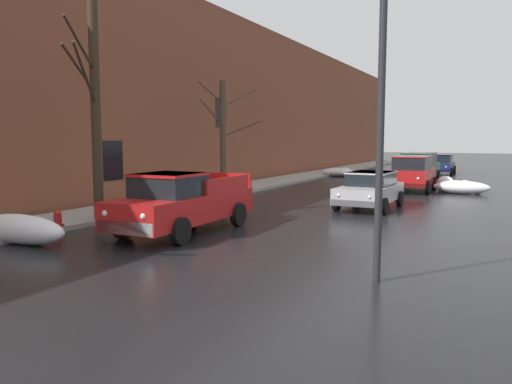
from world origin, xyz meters
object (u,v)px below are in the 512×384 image
(bare_tree_second_along_sidewalk, at_px, (95,109))
(suv_green_parked_far_down_block, at_px, (419,166))
(pickup_truck_red_approaching_near_lane, at_px, (182,202))
(suv_red_parked_kerbside_mid, at_px, (412,172))
(fire_hydrant, at_px, (58,223))
(bare_tree_mid_block, at_px, (223,136))
(sedan_darkblue_queued_behind_truck, at_px, (441,164))
(sedan_silver_parked_kerbside_close, at_px, (370,189))
(street_lamp_post, at_px, (381,106))

(bare_tree_second_along_sidewalk, relative_size, suv_green_parked_far_down_block, 1.56)
(pickup_truck_red_approaching_near_lane, height_order, suv_red_parked_kerbside_mid, suv_red_parked_kerbside_mid)
(bare_tree_second_along_sidewalk, relative_size, fire_hydrant, 9.99)
(suv_red_parked_kerbside_mid, bearing_deg, pickup_truck_red_approaching_near_lane, -104.32)
(suv_green_parked_far_down_block, bearing_deg, pickup_truck_red_approaching_near_lane, -98.60)
(suv_green_parked_far_down_block, bearing_deg, bare_tree_mid_block, -116.51)
(pickup_truck_red_approaching_near_lane, relative_size, suv_green_parked_far_down_block, 1.18)
(bare_tree_mid_block, relative_size, sedan_darkblue_queued_behind_truck, 1.23)
(sedan_silver_parked_kerbside_close, relative_size, suv_green_parked_far_down_block, 0.93)
(pickup_truck_red_approaching_near_lane, relative_size, sedan_silver_parked_kerbside_close, 1.27)
(pickup_truck_red_approaching_near_lane, distance_m, sedan_darkblue_queued_behind_truck, 29.03)
(sedan_silver_parked_kerbside_close, bearing_deg, pickup_truck_red_approaching_near_lane, -115.05)
(suv_red_parked_kerbside_mid, relative_size, street_lamp_post, 0.76)
(sedan_silver_parked_kerbside_close, bearing_deg, street_lamp_post, -75.04)
(suv_green_parked_far_down_block, bearing_deg, street_lamp_post, -82.74)
(suv_green_parked_far_down_block, distance_m, sedan_darkblue_queued_behind_truck, 7.67)
(bare_tree_mid_block, bearing_deg, sedan_silver_parked_kerbside_close, -3.60)
(sedan_silver_parked_kerbside_close, xyz_separation_m, street_lamp_post, (2.67, -9.99, 2.54))
(street_lamp_post, bearing_deg, sedan_darkblue_queued_behind_truck, 94.68)
(fire_hydrant, bearing_deg, bare_tree_mid_block, 92.80)
(street_lamp_post, bearing_deg, bare_tree_second_along_sidewalk, 165.21)
(suv_red_parked_kerbside_mid, relative_size, fire_hydrant, 6.34)
(street_lamp_post, bearing_deg, fire_hydrant, 176.71)
(sedan_darkblue_queued_behind_truck, xyz_separation_m, street_lamp_post, (2.56, -31.23, 2.54))
(bare_tree_mid_block, xyz_separation_m, suv_green_parked_far_down_block, (6.56, 13.15, -1.84))
(pickup_truck_red_approaching_near_lane, bearing_deg, street_lamp_post, -21.46)
(bare_tree_mid_block, relative_size, suv_red_parked_kerbside_mid, 1.22)
(suv_red_parked_kerbside_mid, bearing_deg, fire_hydrant, -111.62)
(pickup_truck_red_approaching_near_lane, xyz_separation_m, sedan_silver_parked_kerbside_close, (3.53, 7.55, -0.13))
(bare_tree_mid_block, bearing_deg, suv_red_parked_kerbside_mid, 44.41)
(pickup_truck_red_approaching_near_lane, xyz_separation_m, suv_green_parked_far_down_block, (3.20, 21.14, 0.11))
(suv_green_parked_far_down_block, bearing_deg, bare_tree_second_along_sidewalk, -107.15)
(bare_tree_second_along_sidewalk, height_order, suv_green_parked_far_down_block, bare_tree_second_along_sidewalk)
(sedan_silver_parked_kerbside_close, xyz_separation_m, sedan_darkblue_queued_behind_truck, (0.11, 21.24, 0.00))
(fire_hydrant, bearing_deg, bare_tree_second_along_sidewalk, 102.01)
(pickup_truck_red_approaching_near_lane, relative_size, sedan_darkblue_queued_behind_truck, 1.20)
(suv_green_parked_far_down_block, xyz_separation_m, sedan_darkblue_queued_behind_truck, (0.45, 7.66, -0.24))
(bare_tree_second_along_sidewalk, relative_size, bare_tree_mid_block, 1.30)
(pickup_truck_red_approaching_near_lane, bearing_deg, sedan_darkblue_queued_behind_truck, 82.79)
(pickup_truck_red_approaching_near_lane, height_order, sedan_silver_parked_kerbside_close, pickup_truck_red_approaching_near_lane)
(suv_red_parked_kerbside_mid, distance_m, fire_hydrant, 18.25)
(pickup_truck_red_approaching_near_lane, height_order, street_lamp_post, street_lamp_post)
(fire_hydrant, bearing_deg, suv_green_parked_far_down_block, 75.23)
(bare_tree_second_along_sidewalk, relative_size, sedan_silver_parked_kerbside_close, 1.68)
(sedan_darkblue_queued_behind_truck, bearing_deg, street_lamp_post, -85.32)
(suv_red_parked_kerbside_mid, bearing_deg, sedan_silver_parked_kerbside_close, -92.38)
(sedan_silver_parked_kerbside_close, xyz_separation_m, fire_hydrant, (-6.41, -9.47, -0.40))
(suv_green_parked_far_down_block, relative_size, street_lamp_post, 0.77)
(suv_red_parked_kerbside_mid, height_order, street_lamp_post, street_lamp_post)
(bare_tree_second_along_sidewalk, height_order, street_lamp_post, bare_tree_second_along_sidewalk)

